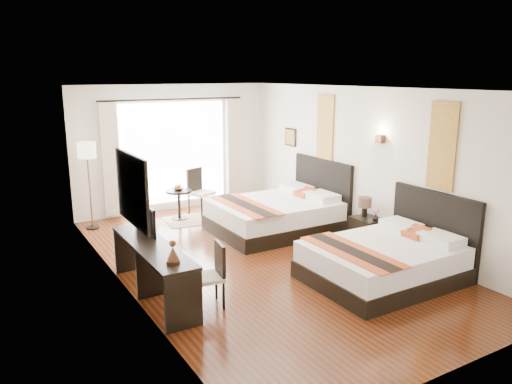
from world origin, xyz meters
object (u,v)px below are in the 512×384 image
bed_near (387,259)px  vase (376,218)px  television (140,220)px  floor_lamp (87,156)px  desk_chair (209,287)px  fruit_bowl (178,189)px  side_table (179,205)px  table_lamp (365,204)px  window_chair (201,200)px  bed_far (278,214)px  nightstand (367,232)px  console_desk (153,270)px

bed_near → vase: size_ratio=16.89×
television → floor_lamp: floor_lamp is taller
desk_chair → fruit_bowl: size_ratio=3.73×
side_table → table_lamp: bearing=-54.7°
window_chair → vase: bearing=3.7°
desk_chair → window_chair: size_ratio=0.86×
vase → desk_chair: desk_chair is taller
bed_far → nightstand: (0.87, -1.57, -0.08)m
bed_near → fruit_bowl: size_ratio=9.53×
side_table → bed_far: bearing=-51.4°
window_chair → bed_near: bearing=-10.2°
bed_near → fruit_bowl: bearing=107.7°
bed_far → table_lamp: bed_far is taller
nightstand → television: television is taller
bed_near → side_table: (-1.46, 4.58, -0.01)m
bed_far → desk_chair: bed_far is taller
bed_near → desk_chair: size_ratio=2.55×
nightstand → bed_near: bearing=-122.0°
vase → floor_lamp: (-4.00, 3.78, 0.91)m
console_desk → window_chair: size_ratio=2.21×
nightstand → television: 4.07m
bed_far → fruit_bowl: bed_far is taller
vase → floor_lamp: size_ratio=0.07×
nightstand → side_table: bearing=124.3°
bed_far → vase: (0.87, -1.77, 0.22)m
bed_near → side_table: bearing=107.6°
bed_near → desk_chair: bearing=167.9°
bed_near → console_desk: (-3.20, 1.23, 0.06)m
side_table → window_chair: (0.59, 0.19, -0.01)m
bed_near → window_chair: (-0.87, 4.77, -0.02)m
bed_far → side_table: 2.21m
television → nightstand: bearing=-100.2°
television → window_chair: television is taller
nightstand → desk_chair: desk_chair is taller
table_lamp → nightstand: bearing=-96.0°
console_desk → fruit_bowl: bearing=62.6°
fruit_bowl → window_chair: window_chair is taller
nightstand → floor_lamp: (-4.00, 3.58, 1.21)m
console_desk → vase: bearing=-2.1°
bed_far → desk_chair: size_ratio=2.74×
table_lamp → console_desk: size_ratio=0.17×
vase → bed_far: bearing=116.1°
floor_lamp → side_table: bearing=-9.1°
bed_near → console_desk: size_ratio=1.00×
bed_far → floor_lamp: bearing=147.3°
television → window_chair: bearing=-40.7°
nightstand → television: size_ratio=0.73×
television → side_table: size_ratio=1.17×
television → table_lamp: bearing=-98.7°
floor_lamp → nightstand: bearing=-41.8°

